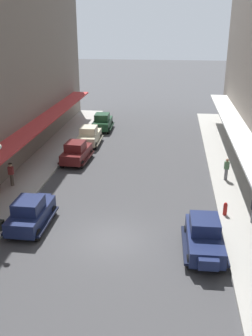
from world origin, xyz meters
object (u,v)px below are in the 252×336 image
at_px(parked_car_1, 31,212).
at_px(parked_car_2, 89,135).
at_px(fire_hydrant, 225,209).
at_px(parked_car_0, 204,236).
at_px(parked_car_3, 76,152).
at_px(pedestrian_2, 226,169).
at_px(pedestrian_4, 11,174).
at_px(parked_car_4, 102,122).

relative_size(parked_car_1, parked_car_2, 0.99).
xyz_separation_m(parked_car_1, fire_hydrant, (11.12, 2.60, -0.38)).
distance_m(parked_car_0, parked_car_3, 15.44).
bearing_deg(parked_car_2, pedestrian_2, -32.15).
bearing_deg(fire_hydrant, pedestrian_4, 169.92).
bearing_deg(parked_car_0, fire_hydrant, 68.84).
relative_size(pedestrian_2, pedestrian_4, 0.98).
height_order(parked_car_2, parked_car_3, same).
height_order(parked_car_3, fire_hydrant, parked_car_3).
bearing_deg(parked_car_2, parked_car_3, -90.44).
distance_m(parked_car_2, parked_car_3, 4.82).
relative_size(parked_car_2, pedestrian_4, 2.57).
xyz_separation_m(parked_car_2, pedestrian_4, (-3.33, -10.37, 0.07)).
bearing_deg(parked_car_3, fire_hydrant, -36.00).
height_order(parked_car_4, fire_hydrant, parked_car_4).
xyz_separation_m(parked_car_4, pedestrian_2, (11.53, -12.71, 0.05)).
height_order(parked_car_2, pedestrian_4, parked_car_2).
relative_size(parked_car_4, pedestrian_4, 2.58).
relative_size(parked_car_1, fire_hydrant, 5.20).
bearing_deg(pedestrian_2, parked_car_4, 132.20).
bearing_deg(fire_hydrant, parked_car_4, 120.77).
bearing_deg(fire_hydrant, pedestrian_2, 83.00).
relative_size(parked_car_2, parked_car_4, 1.00).
bearing_deg(parked_car_3, parked_car_1, -89.71).
bearing_deg(parked_car_4, parked_car_3, -91.82).
distance_m(parked_car_3, pedestrian_2, 12.13).
distance_m(parked_car_0, pedestrian_2, 9.69).
relative_size(parked_car_1, parked_car_3, 0.99).
distance_m(parked_car_0, parked_car_2, 19.41).
xyz_separation_m(parked_car_1, pedestrian_4, (-3.34, 5.17, 0.07)).
bearing_deg(parked_car_3, pedestrian_4, -120.66).
distance_m(parked_car_2, parked_car_4, 5.30).
distance_m(parked_car_3, pedestrian_4, 6.45).
bearing_deg(parked_car_2, pedestrian_4, -107.79).
xyz_separation_m(parked_car_2, parked_car_4, (0.29, 5.29, 0.00)).
bearing_deg(pedestrian_4, parked_car_1, -57.10).
height_order(parked_car_0, parked_car_1, same).
bearing_deg(parked_car_4, pedestrian_2, -47.80).
height_order(parked_car_0, fire_hydrant, parked_car_0).
bearing_deg(pedestrian_4, pedestrian_2, 11.00).
height_order(parked_car_4, pedestrian_4, parked_car_4).
bearing_deg(parked_car_0, parked_car_3, 128.71).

